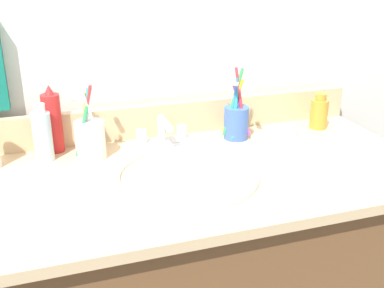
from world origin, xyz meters
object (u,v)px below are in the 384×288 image
(bottle_gel_clear, at_px, (43,135))
(soap_bar, at_px, (282,131))
(bottle_oil_amber, at_px, (319,113))
(cup_blue_plastic, at_px, (236,119))
(bottle_spray_red, at_px, (53,122))
(cup_white_ceramic, at_px, (90,137))
(faucet, at_px, (163,136))

(bottle_gel_clear, distance_m, soap_bar, 0.64)
(bottle_oil_amber, height_order, soap_bar, bottle_oil_amber)
(cup_blue_plastic, bearing_deg, bottle_oil_amber, 0.62)
(bottle_gel_clear, bearing_deg, cup_blue_plastic, -1.15)
(bottle_gel_clear, height_order, bottle_spray_red, bottle_spray_red)
(bottle_gel_clear, height_order, cup_white_ceramic, cup_white_ceramic)
(faucet, distance_m, bottle_gel_clear, 0.30)
(cup_white_ceramic, xyz_separation_m, cup_blue_plastic, (0.39, 0.01, -0.00))
(bottle_spray_red, bearing_deg, bottle_gel_clear, -117.99)
(bottle_gel_clear, distance_m, cup_blue_plastic, 0.50)
(bottle_oil_amber, bearing_deg, bottle_spray_red, 175.42)
(faucet, relative_size, bottle_gel_clear, 1.11)
(bottle_gel_clear, bearing_deg, bottle_spray_red, 62.01)
(faucet, height_order, bottle_spray_red, bottle_spray_red)
(bottle_oil_amber, height_order, bottle_gel_clear, bottle_gel_clear)
(faucet, height_order, cup_white_ceramic, cup_white_ceramic)
(soap_bar, bearing_deg, bottle_spray_red, 172.54)
(bottle_spray_red, height_order, cup_blue_plastic, cup_blue_plastic)
(cup_white_ceramic, height_order, cup_blue_plastic, cup_blue_plastic)
(bottle_spray_red, height_order, soap_bar, bottle_spray_red)
(bottle_oil_amber, distance_m, soap_bar, 0.13)
(bottle_oil_amber, relative_size, bottle_spray_red, 0.59)
(faucet, bearing_deg, soap_bar, -4.93)
(faucet, bearing_deg, bottle_gel_clear, -179.82)
(bottle_spray_red, distance_m, soap_bar, 0.62)
(faucet, height_order, bottle_gel_clear, bottle_gel_clear)
(cup_blue_plastic, bearing_deg, bottle_spray_red, 172.60)
(bottle_spray_red, bearing_deg, cup_white_ceramic, -41.28)
(faucet, relative_size, cup_white_ceramic, 0.84)
(cup_white_ceramic, bearing_deg, faucet, 6.29)
(bottle_gel_clear, xyz_separation_m, soap_bar, (0.64, -0.03, -0.05))
(bottle_oil_amber, bearing_deg, faucet, 178.99)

